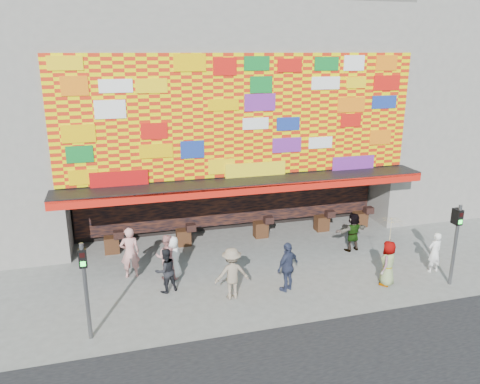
{
  "coord_description": "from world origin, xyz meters",
  "views": [
    {
      "loc": [
        -5.17,
        -14.12,
        8.06
      ],
      "look_at": [
        -0.69,
        2.0,
        3.01
      ],
      "focal_mm": 35.0,
      "sensor_mm": 36.0,
      "label": 1
    }
  ],
  "objects_px": {
    "ped_f": "(353,232)",
    "ped_h": "(435,252)",
    "ped_a": "(173,257)",
    "ped_b": "(130,252)",
    "ped_e": "(288,267)",
    "ped_g": "(388,263)",
    "signal_left": "(85,281)",
    "ped_d": "(232,273)",
    "ped_i": "(167,257)",
    "parasol": "(391,229)",
    "ped_c": "(166,270)",
    "signal_right": "(456,236)"
  },
  "relations": [
    {
      "from": "ped_f",
      "to": "ped_h",
      "type": "bearing_deg",
      "value": 117.84
    },
    {
      "from": "ped_a",
      "to": "ped_b",
      "type": "relative_size",
      "value": 0.84
    },
    {
      "from": "ped_e",
      "to": "ped_g",
      "type": "distance_m",
      "value": 3.64
    },
    {
      "from": "signal_left",
      "to": "ped_d",
      "type": "relative_size",
      "value": 1.66
    },
    {
      "from": "signal_left",
      "to": "ped_b",
      "type": "distance_m",
      "value": 4.02
    },
    {
      "from": "ped_a",
      "to": "ped_e",
      "type": "xyz_separation_m",
      "value": [
        3.71,
        -2.03,
        0.08
      ]
    },
    {
      "from": "ped_b",
      "to": "ped_i",
      "type": "bearing_deg",
      "value": 157.21
    },
    {
      "from": "ped_e",
      "to": "ped_d",
      "type": "bearing_deg",
      "value": -31.15
    },
    {
      "from": "ped_a",
      "to": "ped_i",
      "type": "bearing_deg",
      "value": -37.56
    },
    {
      "from": "signal_left",
      "to": "ped_g",
      "type": "relative_size",
      "value": 1.81
    },
    {
      "from": "ped_f",
      "to": "ped_a",
      "type": "bearing_deg",
      "value": -5.62
    },
    {
      "from": "ped_b",
      "to": "parasol",
      "type": "bearing_deg",
      "value": 159.37
    },
    {
      "from": "ped_b",
      "to": "ped_f",
      "type": "relative_size",
      "value": 1.18
    },
    {
      "from": "signal_left",
      "to": "ped_a",
      "type": "distance_m",
      "value": 4.41
    },
    {
      "from": "ped_c",
      "to": "ped_a",
      "type": "bearing_deg",
      "value": -132.15
    },
    {
      "from": "ped_e",
      "to": "ped_i",
      "type": "bearing_deg",
      "value": -58.01
    },
    {
      "from": "ped_d",
      "to": "parasol",
      "type": "height_order",
      "value": "parasol"
    },
    {
      "from": "ped_i",
      "to": "signal_right",
      "type": "bearing_deg",
      "value": 176.62
    },
    {
      "from": "ped_e",
      "to": "ped_g",
      "type": "height_order",
      "value": "ped_e"
    },
    {
      "from": "ped_a",
      "to": "ped_f",
      "type": "distance_m",
      "value": 7.61
    },
    {
      "from": "ped_g",
      "to": "ped_i",
      "type": "bearing_deg",
      "value": -62.65
    },
    {
      "from": "signal_right",
      "to": "ped_f",
      "type": "distance_m",
      "value": 4.27
    },
    {
      "from": "ped_f",
      "to": "ped_h",
      "type": "relative_size",
      "value": 1.04
    },
    {
      "from": "signal_left",
      "to": "signal_right",
      "type": "distance_m",
      "value": 12.4
    },
    {
      "from": "ped_g",
      "to": "ped_i",
      "type": "height_order",
      "value": "ped_i"
    },
    {
      "from": "ped_a",
      "to": "ped_d",
      "type": "relative_size",
      "value": 0.9
    },
    {
      "from": "signal_left",
      "to": "ped_e",
      "type": "relative_size",
      "value": 1.67
    },
    {
      "from": "ped_b",
      "to": "ped_g",
      "type": "distance_m",
      "value": 9.34
    },
    {
      "from": "signal_right",
      "to": "ped_i",
      "type": "height_order",
      "value": "signal_right"
    },
    {
      "from": "parasol",
      "to": "ped_g",
      "type": "bearing_deg",
      "value": -7.13
    },
    {
      "from": "ped_d",
      "to": "ped_g",
      "type": "distance_m",
      "value": 5.63
    },
    {
      "from": "signal_right",
      "to": "ped_d",
      "type": "xyz_separation_m",
      "value": [
        -7.83,
        1.17,
        -0.95
      ]
    },
    {
      "from": "ped_d",
      "to": "ped_e",
      "type": "height_order",
      "value": "ped_d"
    },
    {
      "from": "signal_left",
      "to": "ped_d",
      "type": "xyz_separation_m",
      "value": [
        4.57,
        1.17,
        -0.95
      ]
    },
    {
      "from": "ped_c",
      "to": "ped_f",
      "type": "xyz_separation_m",
      "value": [
        7.98,
        1.46,
        0.03
      ]
    },
    {
      "from": "signal_left",
      "to": "ped_c",
      "type": "height_order",
      "value": "signal_left"
    },
    {
      "from": "ped_c",
      "to": "ped_h",
      "type": "distance_m",
      "value": 10.03
    },
    {
      "from": "ped_a",
      "to": "ped_g",
      "type": "bearing_deg",
      "value": 120.36
    },
    {
      "from": "ped_g",
      "to": "signal_right",
      "type": "bearing_deg",
      "value": 121.26
    },
    {
      "from": "signal_left",
      "to": "ped_g",
      "type": "bearing_deg",
      "value": 3.35
    },
    {
      "from": "ped_g",
      "to": "ped_h",
      "type": "xyz_separation_m",
      "value": [
        2.27,
        0.43,
        -0.04
      ]
    },
    {
      "from": "ped_e",
      "to": "ped_f",
      "type": "height_order",
      "value": "ped_e"
    },
    {
      "from": "ped_h",
      "to": "signal_left",
      "type": "bearing_deg",
      "value": -0.58
    },
    {
      "from": "ped_b",
      "to": "ped_i",
      "type": "xyz_separation_m",
      "value": [
        1.28,
        -0.5,
        -0.11
      ]
    },
    {
      "from": "ped_f",
      "to": "parasol",
      "type": "relative_size",
      "value": 0.91
    },
    {
      "from": "signal_left",
      "to": "ped_g",
      "type": "distance_m",
      "value": 10.24
    },
    {
      "from": "ped_f",
      "to": "parasol",
      "type": "bearing_deg",
      "value": 75.42
    },
    {
      "from": "signal_right",
      "to": "ped_d",
      "type": "height_order",
      "value": "signal_right"
    },
    {
      "from": "ped_d",
      "to": "ped_f",
      "type": "bearing_deg",
      "value": -159.23
    },
    {
      "from": "parasol",
      "to": "ped_h",
      "type": "bearing_deg",
      "value": 10.79
    }
  ]
}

